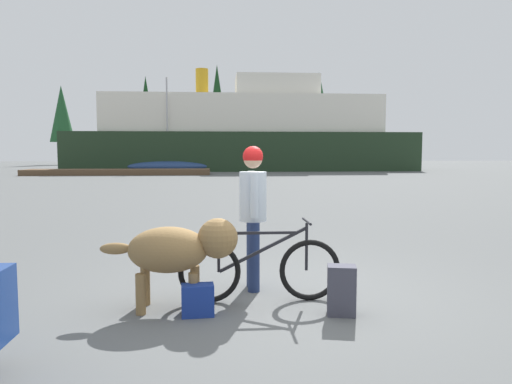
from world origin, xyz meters
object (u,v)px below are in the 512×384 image
(ferry_boat, at_px, (244,135))
(person_cyclist, at_px, (253,204))
(bicycle, at_px, (259,268))
(sailboat_moored, at_px, (168,166))
(backpack, at_px, (341,290))
(handbag_pannier, at_px, (198,300))
(dog, at_px, (179,249))

(ferry_boat, bearing_deg, person_cyclist, -92.91)
(bicycle, xyz_separation_m, sailboat_moored, (-4.56, 33.97, 0.13))
(backpack, height_order, sailboat_moored, sailboat_moored)
(bicycle, xyz_separation_m, handbag_pannier, (-0.64, -0.40, -0.21))
(dog, xyz_separation_m, sailboat_moored, (-3.72, 34.13, -0.13))
(dog, bearing_deg, ferry_boat, 85.90)
(person_cyclist, height_order, sailboat_moored, sailboat_moored)
(dog, distance_m, backpack, 1.70)
(person_cyclist, distance_m, ferry_boat, 37.05)
(ferry_boat, distance_m, sailboat_moored, 7.75)
(person_cyclist, height_order, backpack, person_cyclist)
(bicycle, xyz_separation_m, backpack, (0.79, -0.49, -0.12))
(bicycle, bearing_deg, backpack, -31.75)
(person_cyclist, height_order, handbag_pannier, person_cyclist)
(handbag_pannier, relative_size, sailboat_moored, 0.04)
(dog, bearing_deg, handbag_pannier, -50.29)
(backpack, xyz_separation_m, sailboat_moored, (-5.35, 34.46, 0.25))
(bicycle, distance_m, handbag_pannier, 0.79)
(person_cyclist, xyz_separation_m, backpack, (0.82, -0.98, -0.77))
(person_cyclist, relative_size, dog, 1.20)
(backpack, xyz_separation_m, ferry_boat, (1.06, 37.92, 2.88))
(dog, distance_m, sailboat_moored, 34.34)
(bicycle, bearing_deg, dog, -168.78)
(sailboat_moored, bearing_deg, dog, -83.78)
(backpack, distance_m, handbag_pannier, 1.44)
(bicycle, relative_size, dog, 1.26)
(sailboat_moored, bearing_deg, bicycle, -82.35)
(backpack, bearing_deg, person_cyclist, 129.90)
(bicycle, relative_size, ferry_boat, 0.06)
(dog, bearing_deg, bicycle, 11.22)
(bicycle, bearing_deg, sailboat_moored, 97.65)
(person_cyclist, bearing_deg, backpack, -50.10)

